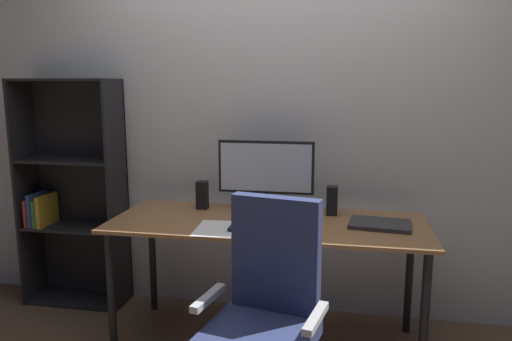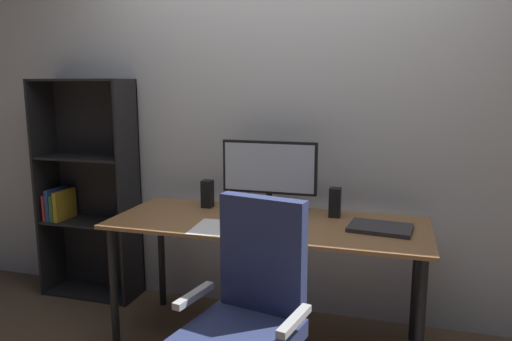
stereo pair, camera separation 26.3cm
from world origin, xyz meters
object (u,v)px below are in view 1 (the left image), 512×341
desk (268,234)px  speaker_left (202,195)px  office_chair (264,328)px  bookshelf (72,195)px  keyboard (257,229)px  speaker_right (332,201)px  coffee_mug (269,214)px  monitor (266,171)px  mouse (300,231)px  laptop (380,224)px

desk → speaker_left: bearing=155.8°
office_chair → bookshelf: 1.84m
keyboard → speaker_right: (0.37, 0.39, 0.08)m
coffee_mug → office_chair: office_chair is taller
desk → monitor: 0.39m
monitor → speaker_right: monitor is taller
office_chair → monitor: bearing=110.9°
desk → coffee_mug: bearing=-59.5°
desk → mouse: 0.31m
monitor → speaker_right: 0.43m
mouse → speaker_right: size_ratio=0.56×
speaker_left → desk: bearing=-24.2°
mouse → office_chair: 0.56m
monitor → bookshelf: 1.39m
desk → bookshelf: (-1.41, 0.34, 0.09)m
mouse → speaker_left: speaker_left is taller
speaker_right → office_chair: office_chair is taller
laptop → speaker_left: speaker_left is taller
mouse → speaker_right: (0.15, 0.41, 0.07)m
coffee_mug → office_chair: size_ratio=0.10×
speaker_left → speaker_right: size_ratio=1.00×
speaker_left → office_chair: bearing=-58.5°
desk → bookshelf: bookshelf is taller
monitor → keyboard: 0.46m
monitor → mouse: (0.25, -0.41, -0.23)m
mouse → monitor: bearing=111.0°
desk → office_chair: office_chair is taller
keyboard → laptop: bearing=18.3°
monitor → office_chair: monitor is taller
speaker_right → office_chair: 0.98m
coffee_mug → laptop: 0.60m
keyboard → laptop: size_ratio=0.91×
mouse → bookshelf: 1.71m
keyboard → speaker_left: (-0.41, 0.39, 0.08)m
monitor → coffee_mug: bearing=-76.1°
mouse → coffee_mug: size_ratio=0.93×
coffee_mug → speaker_left: (-0.45, 0.21, 0.04)m
office_chair → speaker_right: bearing=85.7°
coffee_mug → laptop: (0.60, 0.03, -0.03)m
speaker_right → coffee_mug: bearing=-147.6°
desk → laptop: (0.61, 0.01, 0.09)m
mouse → speaker_left: 0.76m
monitor → coffee_mug: 0.31m
speaker_left → bookshelf: bearing=171.4°
monitor → keyboard: bearing=-87.3°
bookshelf → speaker_left: bearing=-8.6°
speaker_left → office_chair: (0.54, -0.87, -0.37)m
desk → speaker_left: (-0.44, 0.20, 0.16)m
monitor → laptop: (0.66, -0.20, -0.23)m
keyboard → mouse: 0.23m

